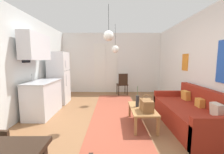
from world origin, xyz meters
name	(u,v)px	position (x,y,z in m)	size (l,w,h in m)	color
ground_plane	(111,127)	(0.00, 0.00, -0.05)	(4.95, 7.23, 0.10)	#8E603D
wall_back	(112,63)	(-0.01, 3.36, 1.31)	(4.55, 0.13, 2.64)	white
wall_right	(215,66)	(2.22, 0.00, 1.32)	(0.12, 6.83, 2.64)	white
wall_left	(8,66)	(-2.23, 0.00, 1.32)	(0.12, 6.83, 2.64)	silver
area_rug	(116,112)	(0.12, 0.77, 0.01)	(1.23, 3.73, 0.01)	#9E4733
couch	(192,114)	(1.76, -0.07, 0.27)	(0.91, 1.95, 0.83)	maroon
coffee_table	(142,110)	(0.68, -0.02, 0.35)	(0.51, 0.98, 0.40)	#A87542
bamboo_vase	(138,101)	(0.59, 0.06, 0.53)	(0.08, 0.08, 0.47)	#2D2D33
handbag	(147,105)	(0.73, -0.22, 0.52)	(0.23, 0.33, 0.36)	brown
refrigerator	(59,78)	(-1.76, 1.67, 0.86)	(0.59, 0.64, 1.71)	white
kitchen_counter	(42,84)	(-1.83, 0.61, 0.81)	(0.60, 1.14, 2.11)	silver
accent_chair	(123,83)	(0.45, 2.75, 0.50)	(0.48, 0.47, 0.90)	black
pendant_lamp_near	(109,36)	(-0.05, 0.15, 1.98)	(0.23, 0.23, 0.78)	black
pendant_lamp_far	(115,49)	(0.13, 1.83, 1.82)	(0.25, 0.25, 0.94)	black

